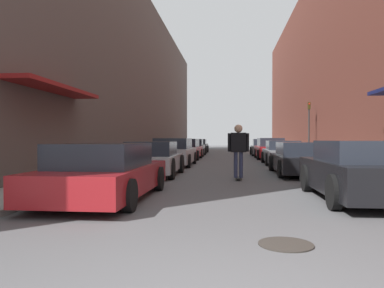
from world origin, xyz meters
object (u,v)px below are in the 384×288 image
object	(u,v)px
parked_car_right_2	(282,153)
skateboarder	(238,146)
parked_car_right_0	(359,171)
parked_car_left_4	(192,148)
traffic_light	(309,124)
parked_car_left_2	(174,153)
parked_car_right_3	(270,149)
parked_car_left_1	(153,159)
parked_car_left_3	(185,149)
manhole_cover	(286,244)
parked_car_left_0	(105,172)
parked_car_right_4	(264,148)
parked_car_right_1	(302,159)
parked_car_left_5	(198,146)

from	to	relation	value
parked_car_right_2	skateboarder	distance (m)	8.12
parked_car_right_0	parked_car_left_4	bearing A→B (deg)	105.41
traffic_light	parked_car_left_2	bearing A→B (deg)	-143.14
parked_car_right_0	parked_car_right_2	size ratio (longest dim) A/B	1.03
parked_car_right_3	parked_car_left_1	bearing A→B (deg)	-114.90
parked_car_left_2	parked_car_right_3	size ratio (longest dim) A/B	1.09
parked_car_left_3	manhole_cover	size ratio (longest dim) A/B	6.50
parked_car_left_2	parked_car_right_0	xyz separation A→B (m)	(5.62, -10.05, -0.02)
manhole_cover	traffic_light	size ratio (longest dim) A/B	0.20
parked_car_left_2	parked_car_right_2	world-z (taller)	parked_car_left_2
parked_car_left_0	parked_car_right_4	world-z (taller)	parked_car_right_4
parked_car_right_3	parked_car_right_1	bearing A→B (deg)	-89.88
parked_car_left_4	skateboarder	xyz separation A→B (m)	(3.25, -17.14, 0.49)
parked_car_left_0	manhole_cover	distance (m)	4.82
parked_car_left_0	parked_car_right_0	bearing A→B (deg)	4.30
parked_car_left_2	parked_car_left_5	world-z (taller)	parked_car_left_2
parked_car_right_4	parked_car_right_1	bearing A→B (deg)	-90.10
parked_car_right_2	parked_car_right_3	world-z (taller)	parked_car_right_3
parked_car_right_4	traffic_light	distance (m)	6.74
parked_car_left_3	parked_car_left_5	xyz separation A→B (m)	(-0.09, 10.95, 0.00)
parked_car_left_1	parked_car_right_1	xyz separation A→B (m)	(5.52, 1.01, -0.02)
parked_car_left_3	parked_car_right_2	world-z (taller)	parked_car_left_3
parked_car_right_1	parked_car_right_2	bearing A→B (deg)	89.54
parked_car_left_1	parked_car_left_4	size ratio (longest dim) A/B	0.92
parked_car_left_3	parked_car_right_4	xyz separation A→B (m)	(5.65, 6.09, -0.01)
parked_car_left_2	manhole_cover	bearing A→B (deg)	-75.70
parked_car_right_4	parked_car_left_3	bearing A→B (deg)	-132.84
parked_car_left_2	parked_car_right_3	world-z (taller)	parked_car_right_3
parked_car_right_2	parked_car_left_3	bearing A→B (deg)	142.33
parked_car_left_4	parked_car_right_4	distance (m)	5.80
parked_car_right_1	skateboarder	world-z (taller)	skateboarder
parked_car_left_2	manhole_cover	size ratio (longest dim) A/B	6.44
parked_car_left_4	traffic_light	distance (m)	9.62
parked_car_left_2	parked_car_right_1	distance (m)	6.87
parked_car_right_2	manhole_cover	world-z (taller)	parked_car_right_2
parked_car_left_1	parked_car_left_4	world-z (taller)	parked_car_left_4
parked_car_right_0	traffic_light	world-z (taller)	traffic_light
traffic_light	parked_car_right_0	bearing A→B (deg)	-97.91
parked_car_left_5	parked_car_right_4	xyz separation A→B (m)	(5.74, -4.86, -0.01)
parked_car_right_2	traffic_light	bearing A→B (deg)	62.35
parked_car_left_3	parked_car_right_4	bearing A→B (deg)	47.16
traffic_light	manhole_cover	bearing A→B (deg)	-102.44
parked_car_left_4	parked_car_right_1	xyz separation A→B (m)	(5.68, -15.04, -0.04)
parked_car_right_1	traffic_light	world-z (taller)	traffic_light
parked_car_left_5	parked_car_right_1	bearing A→B (deg)	-74.74
parked_car_left_3	parked_car_right_3	distance (m)	5.66
parked_car_left_1	parked_car_right_2	world-z (taller)	same
parked_car_right_4	parked_car_left_2	bearing A→B (deg)	-114.80
parked_car_left_0	parked_car_right_1	distance (m)	8.42
parked_car_left_2	parked_car_right_3	xyz separation A→B (m)	(5.49, 6.75, 0.01)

